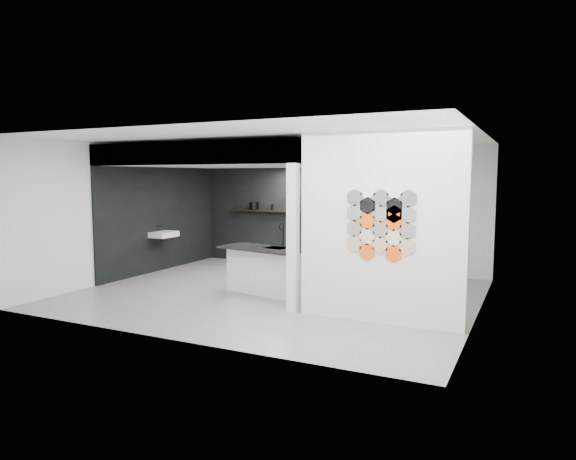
{
  "coord_description": "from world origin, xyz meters",
  "views": [
    {
      "loc": [
        4.26,
        -8.24,
        2.15
      ],
      "look_at": [
        0.1,
        0.3,
        1.15
      ],
      "focal_mm": 32.0,
      "sensor_mm": 36.0,
      "label": 1
    }
  ],
  "objects_px": {
    "partition_panel": "(380,228)",
    "stockpot": "(254,206)",
    "kettle": "(336,209)",
    "wall_basin": "(164,234)",
    "kitchen_island": "(265,269)",
    "utensil_cup": "(254,208)",
    "glass_bowl": "(339,210)",
    "bottle_dark": "(272,207)",
    "glass_vase": "(339,209)"
  },
  "relations": [
    {
      "from": "kitchen_island",
      "to": "glass_vase",
      "type": "height_order",
      "value": "glass_vase"
    },
    {
      "from": "partition_panel",
      "to": "kitchen_island",
      "type": "height_order",
      "value": "partition_panel"
    },
    {
      "from": "stockpot",
      "to": "glass_bowl",
      "type": "relative_size",
      "value": 1.54
    },
    {
      "from": "stockpot",
      "to": "glass_bowl",
      "type": "height_order",
      "value": "stockpot"
    },
    {
      "from": "kettle",
      "to": "partition_panel",
      "type": "bearing_deg",
      "value": -85.25
    },
    {
      "from": "glass_vase",
      "to": "utensil_cup",
      "type": "xyz_separation_m",
      "value": [
        -2.23,
        0.0,
        -0.03
      ]
    },
    {
      "from": "glass_vase",
      "to": "stockpot",
      "type": "bearing_deg",
      "value": 180.0
    },
    {
      "from": "kettle",
      "to": "glass_bowl",
      "type": "xyz_separation_m",
      "value": [
        0.08,
        0.0,
        -0.02
      ]
    },
    {
      "from": "partition_panel",
      "to": "wall_basin",
      "type": "height_order",
      "value": "partition_panel"
    },
    {
      "from": "partition_panel",
      "to": "utensil_cup",
      "type": "relative_size",
      "value": 32.87
    },
    {
      "from": "wall_basin",
      "to": "glass_vase",
      "type": "height_order",
      "value": "glass_vase"
    },
    {
      "from": "kitchen_island",
      "to": "glass_bowl",
      "type": "bearing_deg",
      "value": 94.28
    },
    {
      "from": "kettle",
      "to": "glass_vase",
      "type": "xyz_separation_m",
      "value": [
        0.08,
        0.0,
        0.0
      ]
    },
    {
      "from": "stockpot",
      "to": "bottle_dark",
      "type": "relative_size",
      "value": 1.5
    },
    {
      "from": "partition_panel",
      "to": "bottle_dark",
      "type": "xyz_separation_m",
      "value": [
        -3.81,
        3.87,
        -0.0
      ]
    },
    {
      "from": "partition_panel",
      "to": "stockpot",
      "type": "relative_size",
      "value": 12.46
    },
    {
      "from": "stockpot",
      "to": "utensil_cup",
      "type": "bearing_deg",
      "value": 0.0
    },
    {
      "from": "wall_basin",
      "to": "glass_vase",
      "type": "relative_size",
      "value": 3.99
    },
    {
      "from": "stockpot",
      "to": "glass_vase",
      "type": "relative_size",
      "value": 1.49
    },
    {
      "from": "partition_panel",
      "to": "stockpot",
      "type": "bearing_deg",
      "value": 138.14
    },
    {
      "from": "partition_panel",
      "to": "utensil_cup",
      "type": "height_order",
      "value": "partition_panel"
    },
    {
      "from": "stockpot",
      "to": "bottle_dark",
      "type": "height_order",
      "value": "stockpot"
    },
    {
      "from": "partition_panel",
      "to": "glass_bowl",
      "type": "relative_size",
      "value": 19.15
    },
    {
      "from": "wall_basin",
      "to": "stockpot",
      "type": "relative_size",
      "value": 2.67
    },
    {
      "from": "stockpot",
      "to": "bottle_dark",
      "type": "distance_m",
      "value": 0.5
    },
    {
      "from": "bottle_dark",
      "to": "utensil_cup",
      "type": "xyz_separation_m",
      "value": [
        -0.49,
        0.0,
        -0.03
      ]
    },
    {
      "from": "stockpot",
      "to": "kettle",
      "type": "distance_m",
      "value": 2.16
    },
    {
      "from": "wall_basin",
      "to": "glass_bowl",
      "type": "distance_m",
      "value": 4.0
    },
    {
      "from": "glass_vase",
      "to": "glass_bowl",
      "type": "bearing_deg",
      "value": 0.0
    },
    {
      "from": "bottle_dark",
      "to": "glass_vase",
      "type": "bearing_deg",
      "value": 0.0
    },
    {
      "from": "kitchen_island",
      "to": "stockpot",
      "type": "bearing_deg",
      "value": 133.76
    },
    {
      "from": "glass_bowl",
      "to": "bottle_dark",
      "type": "bearing_deg",
      "value": 180.0
    },
    {
      "from": "utensil_cup",
      "to": "wall_basin",
      "type": "bearing_deg",
      "value": -119.28
    },
    {
      "from": "partition_panel",
      "to": "kettle",
      "type": "xyz_separation_m",
      "value": [
        -2.15,
        3.87,
        -0.01
      ]
    },
    {
      "from": "partition_panel",
      "to": "glass_vase",
      "type": "bearing_deg",
      "value": 118.23
    },
    {
      "from": "kitchen_island",
      "to": "kettle",
      "type": "relative_size",
      "value": 10.05
    },
    {
      "from": "bottle_dark",
      "to": "kettle",
      "type": "bearing_deg",
      "value": 0.0
    },
    {
      "from": "kettle",
      "to": "glass_bowl",
      "type": "relative_size",
      "value": 1.18
    },
    {
      "from": "kettle",
      "to": "bottle_dark",
      "type": "bearing_deg",
      "value": 155.66
    },
    {
      "from": "bottle_dark",
      "to": "wall_basin",
      "type": "bearing_deg",
      "value": -128.65
    },
    {
      "from": "kettle",
      "to": "utensil_cup",
      "type": "xyz_separation_m",
      "value": [
        -2.16,
        0.0,
        -0.03
      ]
    },
    {
      "from": "kettle",
      "to": "glass_bowl",
      "type": "height_order",
      "value": "kettle"
    },
    {
      "from": "kitchen_island",
      "to": "partition_panel",
      "type": "bearing_deg",
      "value": -10.09
    },
    {
      "from": "wall_basin",
      "to": "kettle",
      "type": "xyz_separation_m",
      "value": [
        3.31,
        2.07,
        0.54
      ]
    },
    {
      "from": "partition_panel",
      "to": "stockpot",
      "type": "height_order",
      "value": "partition_panel"
    },
    {
      "from": "partition_panel",
      "to": "wall_basin",
      "type": "bearing_deg",
      "value": 161.77
    },
    {
      "from": "kitchen_island",
      "to": "bottle_dark",
      "type": "xyz_separation_m",
      "value": [
        -1.4,
        2.94,
        0.95
      ]
    },
    {
      "from": "wall_basin",
      "to": "kettle",
      "type": "relative_size",
      "value": 3.49
    },
    {
      "from": "kettle",
      "to": "wall_basin",
      "type": "bearing_deg",
      "value": -172.41
    },
    {
      "from": "stockpot",
      "to": "utensil_cup",
      "type": "relative_size",
      "value": 2.64
    }
  ]
}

